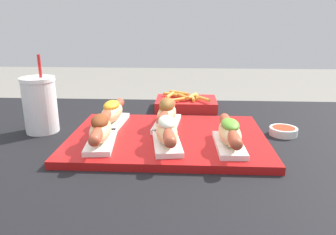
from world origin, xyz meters
The scene contains 9 objects.
serving_tray centered at (0.04, -0.02, 0.71)m, with size 0.49×0.35×0.02m.
hot_dog_0 centered at (-0.11, -0.09, 0.75)m, with size 0.08×0.20×0.07m.
hot_dog_1 centered at (0.04, -0.09, 0.75)m, with size 0.08×0.20×0.07m.
hot_dog_2 centered at (0.19, -0.09, 0.75)m, with size 0.06×0.20×0.07m.
hot_dog_3 centered at (-0.11, 0.06, 0.75)m, with size 0.07×0.20×0.07m.
hot_dog_4 centered at (0.04, 0.06, 0.75)m, with size 0.08×0.20×0.08m.
sauce_bowl centered at (0.35, 0.05, 0.71)m, with size 0.07×0.07×0.02m.
drink_cup centered at (-0.31, 0.04, 0.78)m, with size 0.09×0.09×0.21m.
fries_basket centered at (0.09, 0.30, 0.72)m, with size 0.20×0.14×0.06m.
Camera 1 is at (0.09, -0.79, 1.00)m, focal length 35.00 mm.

